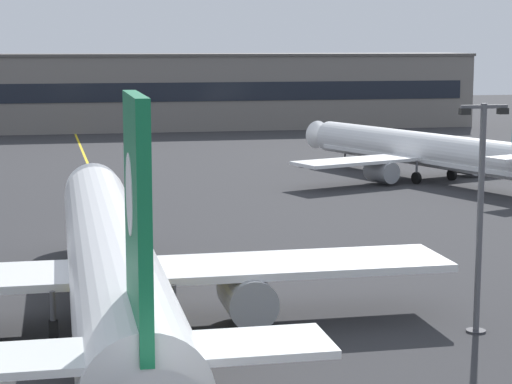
% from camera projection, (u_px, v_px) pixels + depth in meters
% --- Properties ---
extents(taxiway_centreline, '(3.57, 179.98, 0.01)m').
position_uv_depth(taxiway_centreline, '(123.00, 248.00, 62.14)').
color(taxiway_centreline, yellow).
rests_on(taxiway_centreline, ground).
extents(airliner_foreground, '(32.00, 41.40, 11.65)m').
position_uv_depth(airliner_foreground, '(111.00, 261.00, 43.24)').
color(airliner_foreground, white).
rests_on(airliner_foreground, ground).
extents(airliner_background, '(27.25, 34.38, 10.00)m').
position_uv_depth(airliner_background, '(424.00, 150.00, 92.46)').
color(airliner_background, white).
rests_on(airliner_background, ground).
extents(apron_lamp_post, '(2.24, 0.90, 10.44)m').
position_uv_depth(apron_lamp_post, '(480.00, 213.00, 43.10)').
color(apron_lamp_post, '#515156').
rests_on(apron_lamp_post, ground).
extents(safety_cone_by_nose_gear, '(0.44, 0.44, 0.55)m').
position_uv_depth(safety_cone_by_nose_gear, '(112.00, 251.00, 59.91)').
color(safety_cone_by_nose_gear, orange).
rests_on(safety_cone_by_nose_gear, ground).
extents(terminal_building, '(112.86, 12.40, 11.55)m').
position_uv_depth(terminal_building, '(112.00, 92.00, 146.27)').
color(terminal_building, slate).
rests_on(terminal_building, ground).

